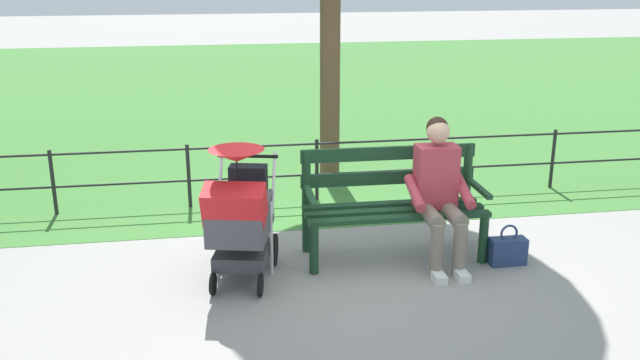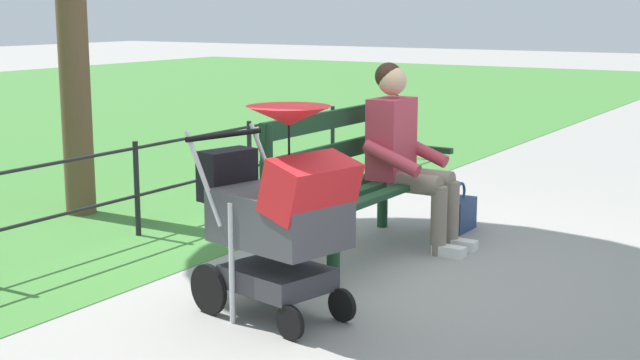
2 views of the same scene
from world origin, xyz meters
TOP-DOWN VIEW (x-y plane):
  - ground_plane at (0.00, 0.00)m, footprint 60.00×60.00m
  - park_bench at (-0.43, -0.12)m, footprint 1.61×0.62m
  - person_on_bench at (-0.79, 0.11)m, footprint 0.53×0.74m
  - stroller at (0.93, 0.22)m, footprint 0.68×0.97m
  - handbag at (-1.38, 0.28)m, footprint 0.32×0.14m
  - park_fence at (-0.29, -1.66)m, footprint 8.34×0.04m

SIDE VIEW (x-z plane):
  - ground_plane at x=0.00m, z-range 0.00..0.00m
  - handbag at x=-1.38m, z-range -0.06..0.31m
  - park_fence at x=-0.29m, z-range 0.07..0.77m
  - park_bench at x=-0.43m, z-range 0.05..1.01m
  - stroller at x=0.93m, z-range 0.02..1.17m
  - person_on_bench at x=-0.79m, z-range 0.04..1.31m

